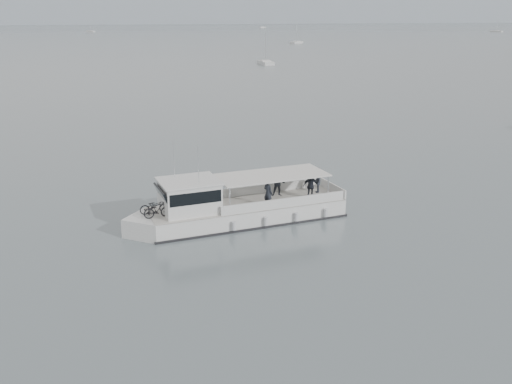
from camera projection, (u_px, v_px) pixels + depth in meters
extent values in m
plane|color=#525D61|center=(181.00, 207.00, 33.20)|extent=(1400.00, 1400.00, 0.00)
cube|color=#939EA8|center=(104.00, 9.00, 545.60)|extent=(1400.00, 90.00, 28.00)
cube|color=silver|center=(247.00, 214.00, 30.90)|extent=(10.89, 4.19, 1.15)
cube|color=silver|center=(150.00, 227.00, 28.99)|extent=(2.85, 2.85, 1.15)
cube|color=beige|center=(247.00, 204.00, 30.72)|extent=(10.89, 4.19, 0.05)
cube|color=black|center=(247.00, 220.00, 31.00)|extent=(11.08, 4.32, 0.16)
cube|color=silver|center=(264.00, 189.00, 32.42)|extent=(7.03, 1.01, 0.53)
cube|color=silver|center=(285.00, 203.00, 30.01)|extent=(7.03, 1.01, 0.53)
cube|color=silver|center=(333.00, 188.00, 32.53)|extent=(0.46, 2.82, 0.53)
cube|color=silver|center=(189.00, 197.00, 29.34)|extent=(3.12, 2.74, 1.59)
cube|color=black|center=(163.00, 197.00, 28.81)|extent=(0.78, 2.26, 1.02)
cube|color=black|center=(189.00, 192.00, 29.26)|extent=(2.95, 2.75, 0.62)
cube|color=silver|center=(189.00, 181.00, 29.09)|extent=(3.32, 2.94, 0.09)
cube|color=silver|center=(271.00, 175.00, 30.79)|extent=(6.31, 3.41, 0.07)
cylinder|color=silver|center=(230.00, 201.00, 28.90)|extent=(0.06, 0.06, 1.46)
cylinder|color=silver|center=(215.00, 188.00, 31.09)|extent=(0.06, 0.06, 1.46)
cylinder|color=silver|center=(328.00, 188.00, 30.93)|extent=(0.06, 0.06, 1.46)
cylinder|color=silver|center=(307.00, 177.00, 33.12)|extent=(0.06, 0.06, 1.46)
cylinder|color=silver|center=(174.00, 157.00, 29.25)|extent=(0.03, 0.03, 2.30)
cylinder|color=silver|center=(198.00, 165.00, 28.37)|extent=(0.03, 0.03, 1.95)
cylinder|color=silver|center=(234.00, 226.00, 29.03)|extent=(0.24, 0.24, 0.44)
cylinder|color=silver|center=(266.00, 221.00, 29.67)|extent=(0.24, 0.24, 0.44)
cylinder|color=silver|center=(296.00, 217.00, 30.30)|extent=(0.24, 0.24, 0.44)
cylinder|color=silver|center=(326.00, 213.00, 30.94)|extent=(0.24, 0.24, 0.44)
imported|color=black|center=(154.00, 206.00, 29.14)|extent=(1.57, 0.72, 0.80)
imported|color=black|center=(157.00, 210.00, 28.51)|extent=(1.44, 0.57, 0.84)
imported|color=#272A34|center=(268.00, 193.00, 30.11)|extent=(0.60, 0.65, 1.49)
imported|color=#272A34|center=(278.00, 183.00, 31.81)|extent=(0.83, 0.71, 1.49)
imported|color=#272A34|center=(310.00, 186.00, 31.30)|extent=(0.89, 0.40, 1.49)
imported|color=#272A34|center=(317.00, 180.00, 32.40)|extent=(0.73, 1.05, 1.49)
cube|color=silver|center=(496.00, 31.00, 326.86)|extent=(4.86, 7.43, 0.75)
cube|color=silver|center=(496.00, 31.00, 326.76)|extent=(2.80, 3.07, 0.45)
cylinder|color=silver|center=(497.00, 24.00, 325.59)|extent=(0.08, 0.08, 7.82)
cube|color=silver|center=(263.00, 27.00, 411.84)|extent=(5.63, 3.60, 0.75)
cube|color=silver|center=(263.00, 27.00, 411.74)|extent=(2.31, 2.10, 0.45)
cube|color=silver|center=(266.00, 63.00, 124.03)|extent=(2.20, 6.83, 0.75)
cube|color=silver|center=(266.00, 61.00, 123.93)|extent=(1.92, 2.39, 0.45)
cylinder|color=silver|center=(266.00, 44.00, 122.81)|extent=(0.08, 0.08, 7.51)
cube|color=silver|center=(297.00, 43.00, 206.47)|extent=(6.21, 5.94, 0.75)
cube|color=silver|center=(297.00, 42.00, 206.37)|extent=(2.91, 2.88, 0.45)
cylinder|color=silver|center=(297.00, 31.00, 205.30)|extent=(0.08, 0.08, 7.16)
cube|color=silver|center=(91.00, 32.00, 322.87)|extent=(5.17, 4.94, 0.75)
cube|color=silver|center=(90.00, 31.00, 322.77)|extent=(2.43, 2.40, 0.45)
cylinder|color=silver|center=(90.00, 26.00, 321.88)|extent=(0.08, 0.08, 5.97)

